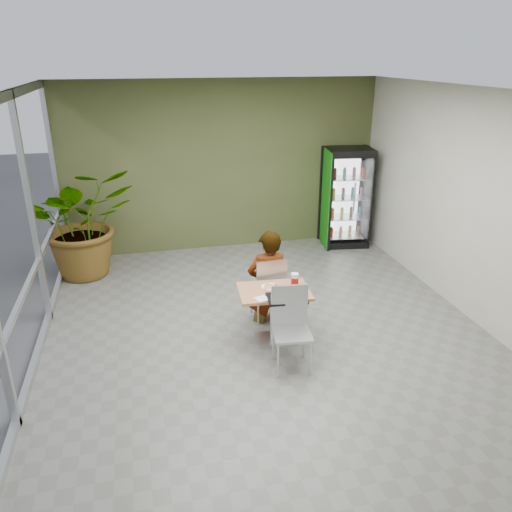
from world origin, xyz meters
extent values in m
plane|color=slate|center=(0.00, 0.00, 0.00)|extent=(7.00, 7.00, 0.00)
cube|color=#B97D4F|center=(0.04, -0.16, 0.73)|extent=(0.96, 0.71, 0.04)
cylinder|color=#B8BABD|center=(0.04, -0.16, 0.36)|extent=(0.09, 0.09, 0.71)
cube|color=#B8BABD|center=(0.04, -0.16, 0.02)|extent=(0.49, 0.40, 0.04)
cube|color=#B8BABD|center=(0.11, 0.47, 0.47)|extent=(0.46, 0.46, 0.03)
cube|color=#B8BABD|center=(0.12, 0.26, 0.73)|extent=(0.44, 0.05, 0.52)
cylinder|color=#B8BABD|center=(0.29, 0.66, 0.23)|extent=(0.02, 0.02, 0.47)
cylinder|color=#B8BABD|center=(-0.09, 0.65, 0.23)|extent=(0.02, 0.02, 0.47)
cylinder|color=#B8BABD|center=(0.31, 0.29, 0.23)|extent=(0.02, 0.02, 0.47)
cylinder|color=#B8BABD|center=(-0.07, 0.27, 0.23)|extent=(0.02, 0.02, 0.47)
cube|color=#B8BABD|center=(0.09, -0.82, 0.48)|extent=(0.50, 0.50, 0.03)
cube|color=#B8BABD|center=(0.11, -0.61, 0.75)|extent=(0.45, 0.09, 0.54)
cylinder|color=#B8BABD|center=(-0.13, -0.99, 0.24)|extent=(0.03, 0.03, 0.48)
cylinder|color=#B8BABD|center=(0.25, -1.04, 0.24)|extent=(0.03, 0.03, 0.48)
cylinder|color=#B8BABD|center=(-0.08, -0.60, 0.24)|extent=(0.03, 0.03, 0.48)
cylinder|color=#B8BABD|center=(0.30, -0.65, 0.24)|extent=(0.03, 0.03, 0.48)
imported|color=black|center=(0.11, 0.42, 0.53)|extent=(0.63, 0.42, 1.66)
cylinder|color=white|center=(0.00, -0.06, 0.76)|extent=(0.22, 0.22, 0.01)
cylinder|color=white|center=(0.33, -0.10, 0.83)|extent=(0.10, 0.10, 0.17)
cylinder|color=red|center=(0.33, -0.10, 0.83)|extent=(0.10, 0.10, 0.09)
cylinder|color=white|center=(0.33, -0.10, 0.92)|extent=(0.10, 0.10, 0.01)
cube|color=white|center=(-0.18, -0.39, 0.76)|extent=(0.19, 0.19, 0.02)
cube|color=black|center=(0.13, -0.44, 0.76)|extent=(0.51, 0.39, 0.03)
cube|color=black|center=(2.39, 3.08, 0.96)|extent=(0.95, 0.79, 1.93)
cube|color=#189517|center=(1.95, 3.08, 0.96)|extent=(0.10, 0.66, 1.89)
cube|color=white|center=(2.39, 2.75, 0.98)|extent=(0.69, 0.11, 1.54)
imported|color=#2C6E2E|center=(-2.54, 2.72, 0.95)|extent=(2.08, 1.93, 1.89)
camera|label=1|loc=(-1.52, -5.78, 3.61)|focal=35.00mm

